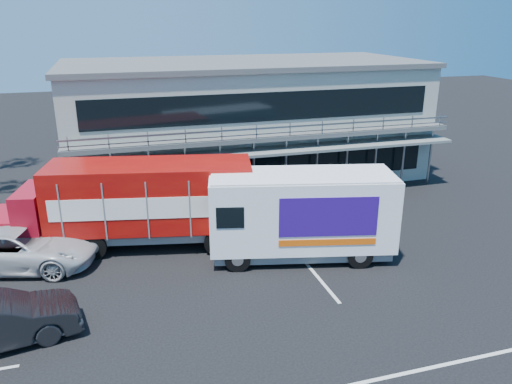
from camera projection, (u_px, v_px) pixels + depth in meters
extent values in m
plane|color=black|center=(271.00, 285.00, 19.48)|extent=(120.00, 120.00, 0.00)
cube|color=#999E91|center=(244.00, 120.00, 32.69)|extent=(22.00, 10.00, 7.00)
cube|color=#515454|center=(243.00, 63.00, 31.48)|extent=(22.40, 10.40, 0.30)
cube|color=#515454|center=(270.00, 137.00, 27.60)|extent=(22.00, 1.20, 0.25)
cube|color=gray|center=(273.00, 131.00, 26.93)|extent=(22.00, 0.08, 0.90)
cube|color=slate|center=(272.00, 151.00, 27.56)|extent=(22.00, 1.80, 0.15)
cube|color=black|center=(267.00, 169.00, 28.78)|extent=(20.00, 0.06, 1.60)
cube|color=black|center=(267.00, 107.00, 27.59)|extent=(20.00, 0.06, 1.60)
cube|color=maroon|center=(9.00, 227.00, 22.06)|extent=(2.02, 2.75, 1.33)
cube|color=maroon|center=(35.00, 214.00, 21.95)|extent=(1.64, 2.94, 2.33)
cube|color=black|center=(33.00, 199.00, 21.73)|extent=(0.53, 2.32, 0.78)
cube|color=#A21109|center=(151.00, 195.00, 22.12)|extent=(9.24, 4.50, 2.88)
cube|color=slate|center=(154.00, 230.00, 22.69)|extent=(9.15, 4.10, 0.33)
cube|color=white|center=(147.00, 209.00, 20.85)|extent=(7.99, 1.68, 0.94)
cube|color=white|center=(154.00, 187.00, 23.47)|extent=(7.99, 1.68, 0.94)
cylinder|color=black|center=(8.00, 250.00, 21.12)|extent=(1.18, 0.51, 1.15)
cylinder|color=black|center=(28.00, 227.00, 23.41)|extent=(1.18, 0.51, 1.15)
cylinder|color=black|center=(93.00, 247.00, 21.40)|extent=(1.18, 0.51, 1.15)
cylinder|color=black|center=(105.00, 225.00, 23.69)|extent=(1.18, 0.51, 1.15)
cylinder|color=black|center=(217.00, 242.00, 21.82)|extent=(1.18, 0.51, 1.15)
cylinder|color=black|center=(217.00, 221.00, 24.11)|extent=(1.18, 0.51, 1.15)
cube|color=white|center=(302.00, 210.00, 21.11)|extent=(8.13, 4.36, 3.09)
cube|color=slate|center=(300.00, 247.00, 21.68)|extent=(7.77, 4.03, 0.39)
cube|color=black|center=(210.00, 205.00, 20.80)|extent=(0.56, 2.13, 1.05)
cube|color=white|center=(303.00, 175.00, 20.59)|extent=(7.97, 4.27, 0.09)
cube|color=#2C0D78|center=(329.00, 217.00, 19.82)|extent=(3.88, 0.94, 1.66)
cube|color=#2C0D78|center=(317.00, 195.00, 22.35)|extent=(3.88, 0.94, 1.66)
cube|color=#F2590C|center=(327.00, 242.00, 20.19)|extent=(3.87, 0.93, 0.28)
cylinder|color=black|center=(238.00, 259.00, 20.40)|extent=(1.10, 0.52, 1.06)
cylinder|color=black|center=(236.00, 236.00, 22.61)|extent=(1.10, 0.52, 1.06)
cylinder|color=black|center=(360.00, 256.00, 20.67)|extent=(1.10, 0.52, 1.06)
cylinder|color=black|center=(347.00, 233.00, 22.88)|extent=(1.10, 0.52, 1.06)
imported|color=silver|center=(20.00, 248.00, 20.63)|extent=(6.66, 4.33, 1.71)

